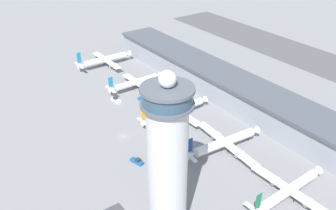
# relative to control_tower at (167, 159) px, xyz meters

# --- Properties ---
(ground_plane) EXTENTS (1000.00, 1000.00, 0.00)m
(ground_plane) POSITION_rel_control_tower_xyz_m (-59.30, 14.97, -29.33)
(ground_plane) COLOR gray
(terminal_building) EXTENTS (200.69, 25.00, 15.39)m
(terminal_building) POSITION_rel_control_tower_xyz_m (-59.30, 84.97, -21.53)
(terminal_building) COLOR #9399A3
(terminal_building) RESTS_ON ground
(runway_strip) EXTENTS (301.04, 44.00, 0.01)m
(runway_strip) POSITION_rel_control_tower_xyz_m (-59.30, 178.70, -29.32)
(runway_strip) COLOR #515154
(runway_strip) RESTS_ON ground
(control_tower) EXTENTS (16.86, 16.86, 61.27)m
(control_tower) POSITION_rel_control_tower_xyz_m (0.00, 0.00, 0.00)
(control_tower) COLOR silver
(control_tower) RESTS_ON ground
(airplane_gate_alpha) EXTENTS (35.77, 40.47, 14.31)m
(airplane_gate_alpha) POSITION_rel_control_tower_xyz_m (-143.37, 49.00, -24.51)
(airplane_gate_alpha) COLOR white
(airplane_gate_alpha) RESTS_ON ground
(airplane_gate_bravo) EXTENTS (30.39, 37.11, 12.92)m
(airplane_gate_bravo) POSITION_rel_control_tower_xyz_m (-99.94, 47.91, -24.72)
(airplane_gate_bravo) COLOR white
(airplane_gate_bravo) RESTS_ON ground
(airplane_gate_charlie) EXTENTS (36.30, 43.28, 12.12)m
(airplane_gate_charlie) POSITION_rel_control_tower_xyz_m (-58.56, 47.58, -25.26)
(airplane_gate_charlie) COLOR white
(airplane_gate_charlie) RESTS_ON ground
(airplane_gate_delta) EXTENTS (41.66, 42.13, 13.67)m
(airplane_gate_delta) POSITION_rel_control_tower_xyz_m (-20.83, 47.69, -24.68)
(airplane_gate_delta) COLOR white
(airplane_gate_delta) RESTS_ON ground
(airplane_gate_echo) EXTENTS (37.03, 40.37, 12.77)m
(airplane_gate_echo) POSITION_rel_control_tower_xyz_m (17.57, 46.31, -25.04)
(airplane_gate_echo) COLOR white
(airplane_gate_echo) RESTS_ON ground
(service_truck_catering) EXTENTS (6.89, 4.14, 2.43)m
(service_truck_catering) POSITION_rel_control_tower_xyz_m (-36.73, 9.44, -28.49)
(service_truck_catering) COLOR black
(service_truck_catering) RESTS_ON ground
(service_truck_fuel) EXTENTS (8.12, 3.17, 2.66)m
(service_truck_fuel) POSITION_rel_control_tower_xyz_m (-93.27, 29.79, -28.41)
(service_truck_fuel) COLOR black
(service_truck_fuel) RESTS_ON ground
(service_truck_baggage) EXTENTS (4.21, 7.09, 2.86)m
(service_truck_baggage) POSITION_rel_control_tower_xyz_m (-86.97, 44.49, -28.33)
(service_truck_baggage) COLOR black
(service_truck_baggage) RESTS_ON ground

